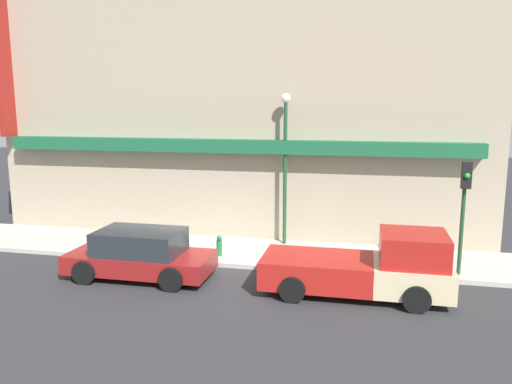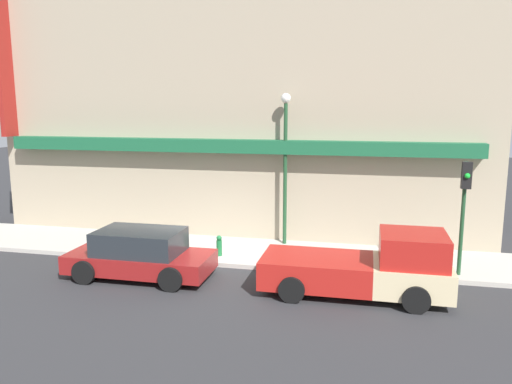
{
  "view_description": "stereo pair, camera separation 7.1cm",
  "coord_description": "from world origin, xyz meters",
  "views": [
    {
      "loc": [
        5.08,
        -15.21,
        5.31
      ],
      "look_at": [
        1.45,
        1.32,
        2.35
      ],
      "focal_mm": 35.0,
      "sensor_mm": 36.0,
      "label": 1
    },
    {
      "loc": [
        5.15,
        -15.2,
        5.31
      ],
      "look_at": [
        1.45,
        1.32,
        2.35
      ],
      "focal_mm": 35.0,
      "sensor_mm": 36.0,
      "label": 2
    }
  ],
  "objects": [
    {
      "name": "parked_car",
      "position": [
        -1.63,
        -1.42,
        0.74
      ],
      "size": [
        4.47,
        2.12,
        1.5
      ],
      "rotation": [
        0.0,
        0.0,
        -0.01
      ],
      "color": "maroon",
      "rests_on": "ground"
    },
    {
      "name": "traffic_light",
      "position": [
        8.04,
        0.46,
        2.57
      ],
      "size": [
        0.28,
        0.42,
        3.51
      ],
      "color": "#1E4728",
      "rests_on": "sidewalk"
    },
    {
      "name": "street_lamp",
      "position": [
        2.22,
        2.83,
        3.63
      ],
      "size": [
        0.36,
        0.36,
        5.58
      ],
      "color": "#1E4728",
      "rests_on": "sidewalk"
    },
    {
      "name": "fire_hydrant",
      "position": [
        0.26,
        0.8,
        0.5
      ],
      "size": [
        0.19,
        0.19,
        0.72
      ],
      "color": "#196633",
      "rests_on": "sidewalk"
    },
    {
      "name": "pickup_truck",
      "position": [
        5.28,
        -1.42,
        0.82
      ],
      "size": [
        5.22,
        2.22,
        1.87
      ],
      "rotation": [
        0.0,
        0.0,
        0.02
      ],
      "color": "beige",
      "rests_on": "ground"
    },
    {
      "name": "building",
      "position": [
        -0.02,
        4.78,
        4.8
      ],
      "size": [
        19.8,
        3.8,
        10.91
      ],
      "color": "tan",
      "rests_on": "ground"
    },
    {
      "name": "sidewalk",
      "position": [
        0.0,
        1.65,
        0.07
      ],
      "size": [
        36.0,
        3.3,
        0.15
      ],
      "color": "#B7B2A8",
      "rests_on": "ground"
    },
    {
      "name": "ground_plane",
      "position": [
        0.0,
        0.0,
        0.0
      ],
      "size": [
        80.0,
        80.0,
        0.0
      ],
      "primitive_type": "plane",
      "color": "#2D2D30"
    }
  ]
}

